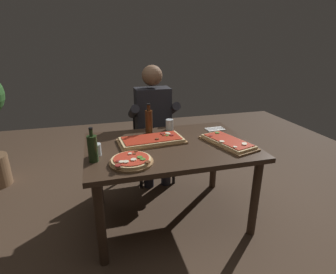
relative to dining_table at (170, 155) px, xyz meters
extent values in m
plane|color=#4C3828|center=(0.00, 0.00, -0.64)|extent=(6.40, 6.40, 0.00)
cube|color=#3D2B1E|center=(0.00, 0.00, 0.08)|extent=(1.40, 0.96, 0.04)
cylinder|color=#3D2B1E|center=(-0.62, -0.40, -0.29)|extent=(0.07, 0.07, 0.70)
cylinder|color=#3D2B1E|center=(0.62, -0.40, -0.29)|extent=(0.07, 0.07, 0.70)
cylinder|color=#3D2B1E|center=(-0.62, 0.40, -0.29)|extent=(0.07, 0.07, 0.70)
cylinder|color=#3D2B1E|center=(0.62, 0.40, -0.29)|extent=(0.07, 0.07, 0.70)
cube|color=olive|center=(-0.14, 0.09, 0.10)|extent=(0.59, 0.33, 0.02)
cube|color=#E5C184|center=(-0.14, 0.09, 0.12)|extent=(0.55, 0.30, 0.02)
cube|color=#B72D19|center=(-0.14, 0.09, 0.13)|extent=(0.51, 0.26, 0.01)
cylinder|color=maroon|center=(0.05, 0.10, 0.14)|extent=(0.04, 0.04, 0.01)
cylinder|color=beige|center=(0.03, 0.14, 0.14)|extent=(0.03, 0.03, 0.00)
cylinder|color=brown|center=(-0.10, 0.04, 0.14)|extent=(0.03, 0.03, 0.01)
cylinder|color=beige|center=(0.03, 0.16, 0.14)|extent=(0.04, 0.04, 0.01)
cylinder|color=maroon|center=(-0.02, 0.16, 0.14)|extent=(0.04, 0.04, 0.01)
cylinder|color=brown|center=(-0.02, 0.12, 0.14)|extent=(0.02, 0.02, 0.01)
cylinder|color=#4C7F2D|center=(0.01, 0.11, 0.14)|extent=(0.03, 0.03, 0.00)
cube|color=olive|center=(0.48, -0.12, 0.10)|extent=(0.37, 0.55, 0.02)
cube|color=#E5C184|center=(0.48, -0.12, 0.12)|extent=(0.33, 0.50, 0.02)
cube|color=#B72D19|center=(0.48, -0.12, 0.13)|extent=(0.30, 0.46, 0.01)
cylinder|color=maroon|center=(0.38, 0.00, 0.14)|extent=(0.03, 0.03, 0.00)
cylinder|color=beige|center=(0.41, -0.15, 0.14)|extent=(0.04, 0.04, 0.00)
cylinder|color=beige|center=(0.46, -0.29, 0.14)|extent=(0.03, 0.03, 0.01)
cylinder|color=#4C7F2D|center=(0.46, 0.05, 0.14)|extent=(0.04, 0.04, 0.01)
cylinder|color=beige|center=(0.55, -0.27, 0.14)|extent=(0.04, 0.04, 0.01)
cylinder|color=beige|center=(0.56, -0.25, 0.14)|extent=(0.04, 0.04, 0.01)
cylinder|color=olive|center=(-0.36, -0.28, 0.10)|extent=(0.32, 0.32, 0.02)
cylinder|color=#E5C184|center=(-0.36, -0.28, 0.12)|extent=(0.29, 0.29, 0.02)
cylinder|color=red|center=(-0.36, -0.28, 0.13)|extent=(0.25, 0.25, 0.01)
cylinder|color=brown|center=(-0.33, -0.21, 0.14)|extent=(0.02, 0.02, 0.00)
cylinder|color=brown|center=(-0.26, -0.38, 0.14)|extent=(0.04, 0.04, 0.00)
cylinder|color=brown|center=(-0.31, -0.17, 0.14)|extent=(0.03, 0.03, 0.01)
cylinder|color=maroon|center=(-0.46, -0.31, 0.14)|extent=(0.03, 0.03, 0.01)
cylinder|color=maroon|center=(-0.47, -0.38, 0.14)|extent=(0.04, 0.04, 0.01)
cylinder|color=beige|center=(-0.41, -0.34, 0.14)|extent=(0.04, 0.04, 0.01)
cylinder|color=beige|center=(-0.44, -0.33, 0.14)|extent=(0.04, 0.04, 0.01)
cylinder|color=beige|center=(-0.35, -0.32, 0.14)|extent=(0.04, 0.04, 0.01)
cylinder|color=#4C7F2D|center=(-0.30, -0.29, 0.14)|extent=(0.04, 0.04, 0.01)
cylinder|color=#4C7F2D|center=(-0.29, -0.32, 0.14)|extent=(0.04, 0.04, 0.01)
cylinder|color=brown|center=(-0.47, -0.35, 0.14)|extent=(0.03, 0.03, 0.01)
cylinder|color=beige|center=(-0.36, -0.21, 0.14)|extent=(0.03, 0.03, 0.01)
cylinder|color=#233819|center=(-0.62, -0.17, 0.19)|extent=(0.07, 0.07, 0.20)
cylinder|color=#233819|center=(-0.62, -0.17, 0.32)|extent=(0.03, 0.03, 0.05)
cylinder|color=black|center=(-0.62, -0.17, 0.35)|extent=(0.03, 0.03, 0.01)
cylinder|color=#47230F|center=(-0.11, 0.33, 0.21)|extent=(0.07, 0.07, 0.22)
cylinder|color=#47230F|center=(-0.11, 0.33, 0.34)|extent=(0.03, 0.03, 0.05)
cylinder|color=black|center=(-0.11, 0.33, 0.38)|extent=(0.03, 0.03, 0.01)
cylinder|color=silver|center=(-0.60, -0.07, 0.14)|extent=(0.08, 0.08, 0.09)
cylinder|color=silver|center=(-0.60, -0.07, 0.11)|extent=(0.06, 0.06, 0.03)
cylinder|color=silver|center=(0.11, 0.38, 0.15)|extent=(0.07, 0.07, 0.10)
cylinder|color=silver|center=(0.11, 0.38, 0.11)|extent=(0.06, 0.06, 0.04)
cube|color=white|center=(0.54, 0.26, 0.10)|extent=(0.18, 0.12, 0.01)
cube|color=silver|center=(0.54, 0.24, 0.10)|extent=(0.17, 0.02, 0.00)
cube|color=silver|center=(0.54, 0.28, 0.10)|extent=(0.17, 0.02, 0.00)
cube|color=black|center=(0.03, 0.78, -0.21)|extent=(0.44, 0.44, 0.04)
cube|color=black|center=(0.03, 0.98, 0.02)|extent=(0.40, 0.04, 0.42)
cylinder|color=black|center=(-0.16, 0.59, -0.44)|extent=(0.04, 0.04, 0.41)
cylinder|color=black|center=(0.22, 0.59, -0.44)|extent=(0.04, 0.04, 0.41)
cylinder|color=black|center=(-0.16, 0.97, -0.44)|extent=(0.04, 0.04, 0.41)
cylinder|color=black|center=(0.22, 0.97, -0.44)|extent=(0.04, 0.04, 0.41)
cylinder|color=#23232D|center=(-0.07, 0.60, -0.42)|extent=(0.11, 0.11, 0.45)
cylinder|color=#23232D|center=(0.13, 0.60, -0.42)|extent=(0.11, 0.11, 0.45)
cube|color=#23232D|center=(0.03, 0.68, -0.13)|extent=(0.34, 0.40, 0.12)
cube|color=#232328|center=(0.03, 0.78, 0.19)|extent=(0.38, 0.22, 0.52)
sphere|color=brown|center=(0.03, 0.78, 0.58)|extent=(0.22, 0.22, 0.22)
cylinder|color=#232328|center=(-0.19, 0.73, 0.21)|extent=(0.09, 0.31, 0.21)
cylinder|color=#232328|center=(0.25, 0.73, 0.21)|extent=(0.09, 0.31, 0.21)
camera|label=1|loc=(-0.57, -2.01, 0.94)|focal=28.32mm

